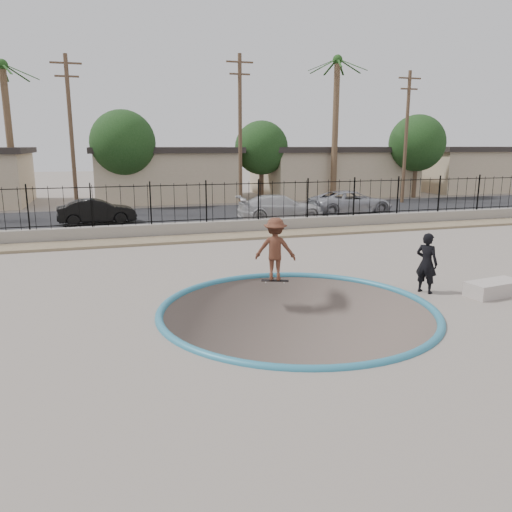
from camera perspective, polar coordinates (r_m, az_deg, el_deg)
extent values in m
cube|color=gray|center=(25.05, -6.35, 0.62)|extent=(120.00, 120.00, 2.20)
torus|color=teal|center=(12.64, 4.73, -6.19)|extent=(7.04, 7.04, 0.20)
cube|color=#988663|center=(22.14, -5.06, 2.11)|extent=(42.00, 1.60, 0.11)
cube|color=gray|center=(23.16, -5.64, 3.18)|extent=(42.00, 0.45, 0.60)
cube|color=black|center=(23.09, -5.67, 4.20)|extent=(40.00, 0.04, 0.03)
cube|color=black|center=(22.92, -5.75, 8.12)|extent=(40.00, 0.04, 0.04)
cube|color=black|center=(29.72, -8.22, 4.64)|extent=(90.00, 8.00, 0.04)
cube|color=tan|center=(38.93, -10.52, 8.97)|extent=(10.00, 8.00, 3.50)
cube|color=#2B2623|center=(38.87, -10.63, 11.84)|extent=(10.60, 8.60, 0.40)
cube|color=tan|center=(42.86, 8.66, 9.35)|extent=(12.00, 8.00, 3.50)
cube|color=#2B2623|center=(42.80, 8.75, 11.96)|extent=(12.60, 8.60, 0.40)
cube|color=tan|center=(50.51, 23.32, 8.95)|extent=(11.00, 8.00, 3.50)
cube|color=#2B2623|center=(50.45, 23.52, 11.15)|extent=(11.60, 8.60, 0.40)
cylinder|color=brown|center=(36.53, -26.33, 12.00)|extent=(0.44, 0.44, 9.00)
sphere|color=#214919|center=(36.85, -27.04, 18.91)|extent=(0.70, 0.70, 0.70)
cylinder|color=brown|center=(37.89, 9.03, 13.85)|extent=(0.44, 0.44, 10.00)
sphere|color=#214919|center=(38.33, 9.30, 21.26)|extent=(0.70, 0.70, 0.70)
cylinder|color=#473323|center=(31.14, -20.33, 12.63)|extent=(0.24, 0.24, 9.00)
cube|color=#473323|center=(31.46, -20.92, 19.92)|extent=(1.70, 0.10, 0.10)
cube|color=#473323|center=(31.36, -20.81, 18.65)|extent=(1.30, 0.10, 0.10)
cylinder|color=#473323|center=(32.25, -1.82, 13.80)|extent=(0.24, 0.24, 9.50)
cube|color=#473323|center=(32.62, -1.88, 21.29)|extent=(1.70, 0.10, 0.10)
cube|color=#473323|center=(32.52, -1.87, 20.07)|extent=(1.30, 0.10, 0.10)
cylinder|color=#473323|center=(37.25, 16.76, 12.74)|extent=(0.24, 0.24, 9.00)
cube|color=#473323|center=(37.51, 17.17, 18.85)|extent=(1.70, 0.10, 0.10)
cube|color=#473323|center=(37.43, 17.09, 17.79)|extent=(1.30, 0.10, 0.10)
cylinder|color=#473323|center=(35.23, -14.72, 8.01)|extent=(0.34, 0.34, 3.00)
sphere|color=#143311|center=(35.14, -14.96, 12.40)|extent=(4.32, 4.32, 4.32)
cylinder|color=#473323|center=(37.98, 0.62, 8.53)|extent=(0.34, 0.34, 2.75)
sphere|color=#143311|center=(37.89, 0.63, 12.26)|extent=(3.96, 3.96, 3.96)
cylinder|color=#473323|center=(41.49, 17.69, 8.46)|extent=(0.34, 0.34, 3.00)
sphere|color=#143311|center=(41.41, 17.94, 12.18)|extent=(4.32, 4.32, 4.32)
imported|color=brown|center=(14.85, 2.21, 0.43)|extent=(1.39, 1.14, 1.87)
cube|color=black|center=(15.06, 2.18, -2.82)|extent=(0.84, 0.50, 0.02)
cylinder|color=silver|center=(15.01, 1.11, -3.01)|extent=(0.06, 0.05, 0.05)
cylinder|color=silver|center=(15.16, 1.14, -2.85)|extent=(0.06, 0.05, 0.05)
cylinder|color=silver|center=(14.99, 3.23, -3.05)|extent=(0.06, 0.05, 0.05)
cylinder|color=silver|center=(15.13, 3.25, -2.89)|extent=(0.06, 0.05, 0.05)
imported|color=black|center=(14.64, 18.91, -0.77)|extent=(0.66, 0.74, 1.70)
cube|color=#AEA29A|center=(15.24, 25.54, -3.35)|extent=(1.68, 0.91, 0.40)
imported|color=black|center=(27.32, -17.74, 4.88)|extent=(4.01, 1.66, 1.29)
imported|color=#B9B8BB|center=(27.32, 2.83, 5.55)|extent=(4.90, 2.37, 1.37)
imported|color=#9EA0A7|center=(30.35, 10.81, 6.05)|extent=(4.99, 2.32, 1.38)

